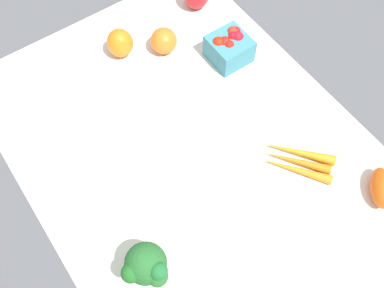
% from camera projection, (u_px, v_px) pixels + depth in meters
% --- Properties ---
extents(tablecloth, '(1.04, 0.76, 0.02)m').
position_uv_depth(tablecloth, '(192.00, 150.00, 1.10)').
color(tablecloth, silver).
rests_on(tablecloth, ground).
extents(roma_tomato, '(0.11, 0.10, 0.05)m').
position_uv_depth(roma_tomato, '(382.00, 188.00, 1.02)').
color(roma_tomato, '#D45112').
rests_on(roma_tomato, tablecloth).
extents(berry_basket, '(0.10, 0.10, 0.08)m').
position_uv_depth(berry_basket, '(229.00, 47.00, 1.20)').
color(berry_basket, teal).
rests_on(berry_basket, tablecloth).
extents(heirloom_tomato_orange, '(0.07, 0.07, 0.07)m').
position_uv_depth(heirloom_tomato_orange, '(164.00, 41.00, 1.21)').
color(heirloom_tomato_orange, orange).
rests_on(heirloom_tomato_orange, tablecloth).
extents(bell_pepper_orange, '(0.07, 0.07, 0.08)m').
position_uv_depth(bell_pepper_orange, '(120.00, 43.00, 1.20)').
color(bell_pepper_orange, orange).
rests_on(bell_pepper_orange, tablecloth).
extents(carrot_bunch, '(0.18, 0.16, 0.03)m').
position_uv_depth(carrot_bunch, '(297.00, 160.00, 1.06)').
color(carrot_bunch, orange).
rests_on(carrot_bunch, tablecloth).
extents(broccoli_head, '(0.10, 0.10, 0.11)m').
position_uv_depth(broccoli_head, '(147.00, 266.00, 0.89)').
color(broccoli_head, '#92D08A').
rests_on(broccoli_head, tablecloth).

